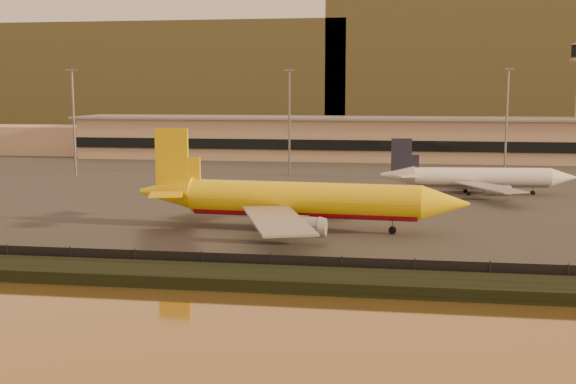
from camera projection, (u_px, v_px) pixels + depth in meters
The scene contains 11 objects.
ground at pixel (273, 250), 94.44m from camera, with size 900.00×900.00×0.00m, color black.
embankment at pixel (246, 278), 77.71m from camera, with size 320.00×7.00×1.40m, color black.
tarmac at pixel (336, 170), 187.40m from camera, with size 320.00×220.00×0.20m, color #2D2D2D.
perimeter_fence at pixel (253, 264), 81.54m from camera, with size 300.00×0.05×2.20m, color black.
terminal_building at pixel (297, 138), 218.62m from camera, with size 202.00×25.00×12.60m.
apron_light_masts at pixel (395, 113), 163.38m from camera, with size 152.20×12.20×25.40m.
distant_hills at pixel (337, 72), 425.89m from camera, with size 470.00×160.00×70.00m.
dhl_cargo_jet at pixel (298, 200), 106.28m from camera, with size 49.66×48.58×14.83m.
white_narrowbody_jet at pixel (478, 178), 142.86m from camera, with size 38.55×37.45×11.07m.
gse_vehicle_yellow at pixel (364, 209), 119.52m from camera, with size 4.37×1.97×1.97m, color yellow.
gse_vehicle_white at pixel (263, 204), 125.13m from camera, with size 4.22×1.90×1.90m, color white.
Camera 1 is at (15.98, -91.08, 20.76)m, focal length 45.00 mm.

